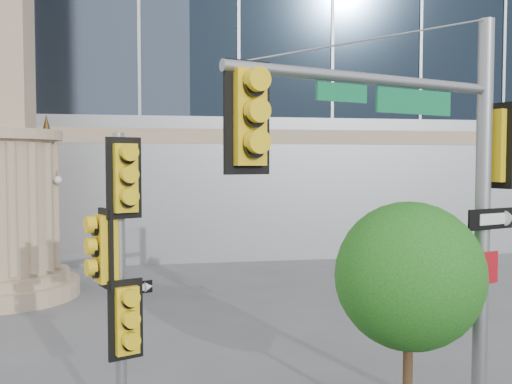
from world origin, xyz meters
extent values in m
cylinder|color=tan|center=(-6.00, 9.00, 0.25)|extent=(4.40, 4.40, 0.50)
cylinder|color=tan|center=(-6.00, 9.00, 0.65)|extent=(3.80, 3.80, 0.30)
cylinder|color=tan|center=(-6.00, 9.00, 2.80)|extent=(3.00, 3.00, 4.00)
cylinder|color=tan|center=(-6.00, 9.00, 4.95)|extent=(3.50, 3.50, 0.30)
cone|color=#472D14|center=(-4.70, 9.00, 5.35)|extent=(0.24, 0.24, 0.50)
cylinder|color=slate|center=(3.38, -1.50, 3.13)|extent=(0.23, 0.23, 6.27)
cylinder|color=slate|center=(1.31, -2.22, 5.22)|extent=(4.19, 1.58, 0.15)
cube|color=#0D7440|center=(2.01, -2.00, 4.96)|extent=(1.30, 0.49, 0.33)
cube|color=yellow|center=(-0.46, -2.84, 4.65)|extent=(0.64, 0.47, 1.31)
cube|color=yellow|center=(3.66, -1.40, 4.39)|extent=(0.47, 0.64, 1.31)
cube|color=black|center=(3.43, -1.64, 3.29)|extent=(0.92, 0.35, 0.31)
cube|color=#AC0F19|center=(3.43, -1.64, 2.56)|extent=(0.33, 0.14, 0.48)
cylinder|color=slate|center=(-2.01, -1.00, 2.28)|extent=(0.16, 0.16, 4.55)
cube|color=yellow|center=(-1.93, -1.18, 3.92)|extent=(0.56, 0.43, 1.14)
cube|color=yellow|center=(-2.19, -1.08, 2.91)|extent=(0.43, 0.56, 1.14)
cube|color=yellow|center=(-1.93, -1.18, 1.91)|extent=(0.56, 0.43, 1.14)
cube|color=black|center=(-1.81, -1.04, 2.32)|extent=(0.53, 0.25, 0.18)
cylinder|color=#382314|center=(2.24, -1.43, 0.95)|extent=(0.15, 0.15, 1.91)
sphere|color=#1C4F12|center=(2.24, -1.43, 2.44)|extent=(2.23, 2.23, 2.23)
sphere|color=#1C4F12|center=(2.72, -1.16, 2.12)|extent=(1.38, 1.38, 1.38)
sphere|color=#1C4F12|center=(1.87, -1.69, 2.17)|extent=(1.17, 1.17, 1.17)
camera|label=1|loc=(-1.54, -9.34, 4.14)|focal=40.00mm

